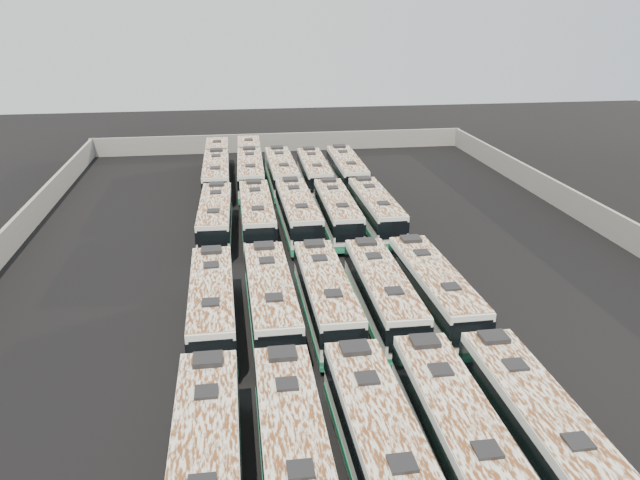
# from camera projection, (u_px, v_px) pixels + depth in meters

# --- Properties ---
(ground) EXTENTS (140.00, 140.00, 0.00)m
(ground) POSITION_uv_depth(u_px,v_px,m) (328.00, 265.00, 43.11)
(ground) COLOR black
(ground) RESTS_ON ground
(perimeter_wall) EXTENTS (45.20, 73.20, 2.20)m
(perimeter_wall) POSITION_uv_depth(u_px,v_px,m) (328.00, 250.00, 42.72)
(perimeter_wall) COLOR gray
(perimeter_wall) RESTS_ON ground
(bus_front_far_left) EXTENTS (2.45, 11.39, 3.20)m
(bus_front_far_left) POSITION_uv_depth(u_px,v_px,m) (207.00, 466.00, 21.98)
(bus_front_far_left) COLOR white
(bus_front_far_left) RESTS_ON ground
(bus_front_left) EXTENTS (2.42, 11.14, 3.13)m
(bus_front_left) POSITION_uv_depth(u_px,v_px,m) (294.00, 454.00, 22.63)
(bus_front_left) COLOR white
(bus_front_left) RESTS_ON ground
(bus_front_center) EXTENTS (2.57, 11.42, 3.21)m
(bus_front_center) POSITION_uv_depth(u_px,v_px,m) (382.00, 448.00, 22.86)
(bus_front_center) COLOR white
(bus_front_center) RESTS_ON ground
(bus_front_right) EXTENTS (2.50, 11.28, 3.17)m
(bus_front_right) POSITION_uv_depth(u_px,v_px,m) (459.00, 437.00, 23.50)
(bus_front_right) COLOR white
(bus_front_right) RESTS_ON ground
(bus_front_far_right) EXTENTS (2.40, 11.19, 3.15)m
(bus_front_far_right) POSITION_uv_depth(u_px,v_px,m) (539.00, 430.00, 23.91)
(bus_front_far_right) COLOR white
(bus_front_far_right) RESTS_ON ground
(bus_midfront_far_left) EXTENTS (2.46, 11.11, 3.12)m
(bus_midfront_far_left) POSITION_uv_depth(u_px,v_px,m) (212.00, 305.00, 33.83)
(bus_midfront_far_left) COLOR white
(bus_midfront_far_left) RESTS_ON ground
(bus_midfront_left) EXTENTS (2.50, 11.34, 3.19)m
(bus_midfront_left) POSITION_uv_depth(u_px,v_px,m) (271.00, 301.00, 34.26)
(bus_midfront_left) COLOR white
(bus_midfront_left) RESTS_ON ground
(bus_midfront_center) EXTENTS (2.39, 11.14, 3.13)m
(bus_midfront_center) POSITION_uv_depth(u_px,v_px,m) (326.00, 297.00, 34.78)
(bus_midfront_center) COLOR white
(bus_midfront_center) RESTS_ON ground
(bus_midfront_right) EXTENTS (2.44, 11.18, 3.14)m
(bus_midfront_right) POSITION_uv_depth(u_px,v_px,m) (382.00, 294.00, 35.05)
(bus_midfront_right) COLOR white
(bus_midfront_right) RESTS_ON ground
(bus_midfront_far_right) EXTENTS (2.57, 11.22, 3.15)m
(bus_midfront_far_right) POSITION_uv_depth(u_px,v_px,m) (434.00, 291.00, 35.52)
(bus_midfront_far_right) COLOR white
(bus_midfront_far_right) RESTS_ON ground
(bus_midback_far_left) EXTENTS (2.62, 11.10, 3.11)m
(bus_midback_far_left) POSITION_uv_depth(u_px,v_px,m) (216.00, 218.00, 47.65)
(bus_midback_far_left) COLOR white
(bus_midback_far_left) RESTS_ON ground
(bus_midback_left) EXTENTS (2.44, 11.30, 3.18)m
(bus_midback_left) POSITION_uv_depth(u_px,v_px,m) (257.00, 216.00, 48.09)
(bus_midback_left) COLOR white
(bus_midback_left) RESTS_ON ground
(bus_midback_center) EXTENTS (2.57, 11.49, 3.23)m
(bus_midback_center) POSITION_uv_depth(u_px,v_px,m) (298.00, 213.00, 48.49)
(bus_midback_center) COLOR white
(bus_midback_center) RESTS_ON ground
(bus_midback_right) EXTENTS (2.46, 11.05, 3.10)m
(bus_midback_right) POSITION_uv_depth(u_px,v_px,m) (337.00, 212.00, 48.94)
(bus_midback_right) COLOR white
(bus_midback_right) RESTS_ON ground
(bus_midback_far_right) EXTENTS (2.38, 11.00, 3.10)m
(bus_midback_far_right) POSITION_uv_depth(u_px,v_px,m) (376.00, 210.00, 49.43)
(bus_midback_far_right) COLOR white
(bus_midback_far_right) RESTS_ON ground
(bus_back_far_left) EXTENTS (2.48, 17.68, 3.20)m
(bus_back_far_left) POSITION_uv_depth(u_px,v_px,m) (217.00, 168.00, 62.02)
(bus_back_far_left) COLOR white
(bus_back_far_left) RESTS_ON ground
(bus_back_left) EXTENTS (2.87, 17.84, 3.23)m
(bus_back_left) POSITION_uv_depth(u_px,v_px,m) (250.00, 166.00, 62.73)
(bus_back_left) COLOR white
(bus_back_left) RESTS_ON ground
(bus_back_center) EXTENTS (2.50, 11.50, 3.24)m
(bus_back_center) POSITION_uv_depth(u_px,v_px,m) (282.00, 173.00, 60.18)
(bus_back_center) COLOR white
(bus_back_center) RESTS_ON ground
(bus_back_right) EXTENTS (2.55, 11.04, 3.10)m
(bus_back_right) POSITION_uv_depth(u_px,v_px,m) (314.00, 173.00, 60.49)
(bus_back_right) COLOR white
(bus_back_right) RESTS_ON ground
(bus_back_far_right) EXTENTS (2.61, 11.38, 3.19)m
(bus_back_far_right) POSITION_uv_depth(u_px,v_px,m) (347.00, 171.00, 60.95)
(bus_back_far_right) COLOR white
(bus_back_far_right) RESTS_ON ground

